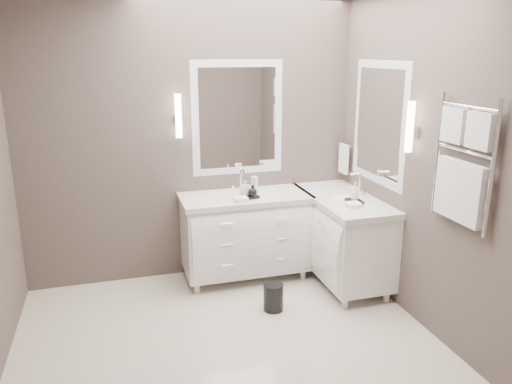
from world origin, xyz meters
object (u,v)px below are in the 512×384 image
object	(u,v)px
towel_ladder	(462,170)
waste_bin	(273,297)
vanity_back	(246,231)
vanity_right	(342,233)

from	to	relation	value
towel_ladder	waste_bin	world-z (taller)	towel_ladder
vanity_back	towel_ladder	xyz separation A→B (m)	(1.10, -1.63, 0.91)
vanity_right	towel_ladder	xyz separation A→B (m)	(0.23, -1.30, 0.91)
vanity_right	towel_ladder	bearing A→B (deg)	-80.16
towel_ladder	vanity_back	bearing A→B (deg)	124.10
vanity_right	vanity_back	bearing A→B (deg)	159.62
vanity_back	waste_bin	distance (m)	0.80
vanity_back	towel_ladder	size ratio (longest dim) A/B	1.38
vanity_back	waste_bin	bearing A→B (deg)	-85.73
towel_ladder	vanity_right	bearing A→B (deg)	99.84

